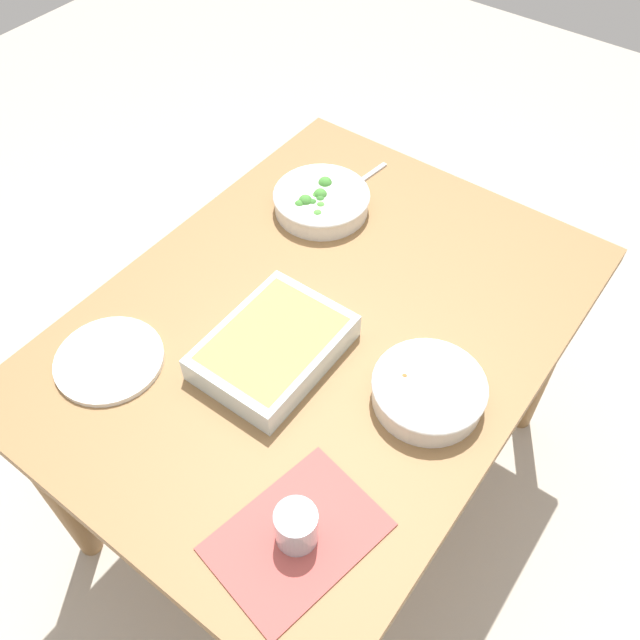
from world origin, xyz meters
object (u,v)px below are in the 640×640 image
stew_bowl (428,390)px  baking_dish (273,346)px  spoon_by_stew (417,381)px  side_plate (109,360)px  drink_cup (296,528)px  spoon_by_broccoli (357,183)px  broccoli_bowl (321,200)px

stew_bowl → baking_dish: (-0.09, 0.30, 0.00)m
baking_dish → spoon_by_stew: (0.12, -0.27, -0.03)m
side_plate → spoon_by_stew: 0.62m
spoon_by_stew → drink_cup: bearing=-179.8°
spoon_by_stew → spoon_by_broccoli: 0.62m
stew_bowl → spoon_by_stew: size_ratio=1.41×
baking_dish → drink_cup: size_ratio=3.54×
broccoli_bowl → spoon_by_stew: bearing=-123.3°
stew_bowl → broccoli_bowl: size_ratio=0.93×
side_plate → baking_dish: bearing=-51.1°
baking_dish → side_plate: baking_dish is taller
stew_bowl → spoon_by_stew: 0.05m
broccoli_bowl → side_plate: 0.63m
stew_bowl → side_plate: stew_bowl is taller
broccoli_bowl → drink_cup: 0.83m
stew_bowl → drink_cup: size_ratio=2.60×
drink_cup → side_plate: bearing=83.3°
drink_cup → baking_dish: bearing=44.7°
broccoli_bowl → drink_cup: bearing=-146.4°
baking_dish → side_plate: (-0.21, 0.26, -0.03)m
stew_bowl → drink_cup: (-0.37, 0.03, 0.01)m
stew_bowl → spoon_by_broccoli: bearing=46.3°
baking_dish → broccoli_bowl: bearing=24.5°
side_plate → spoon_by_stew: side_plate is taller
baking_dish → spoon_by_broccoli: 0.58m
stew_bowl → baking_dish: size_ratio=0.73×
baking_dish → drink_cup: bearing=-135.3°
drink_cup → spoon_by_broccoli: drink_cup is taller
side_plate → spoon_by_broccoli: bearing=-6.3°
stew_bowl → broccoli_bowl: 0.59m
broccoli_bowl → spoon_by_broccoli: bearing=-7.0°
spoon_by_stew → spoon_by_broccoli: same height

